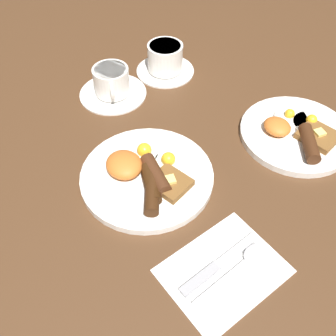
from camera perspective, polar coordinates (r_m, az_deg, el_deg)
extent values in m
plane|color=#4C301C|center=(0.77, -3.04, -1.58)|extent=(3.00, 3.00, 0.00)
cylinder|color=white|center=(0.77, -3.06, -1.22)|extent=(0.26, 0.26, 0.01)
cylinder|color=white|center=(0.80, -3.65, 2.11)|extent=(0.06, 0.06, 0.01)
sphere|color=yellow|center=(0.79, -3.46, 2.61)|extent=(0.03, 0.03, 0.03)
cylinder|color=white|center=(0.78, 0.18, 1.01)|extent=(0.06, 0.06, 0.01)
sphere|color=yellow|center=(0.77, -0.01, 1.37)|extent=(0.03, 0.03, 0.03)
ellipsoid|color=orange|center=(0.76, -6.40, 0.48)|extent=(0.08, 0.07, 0.03)
cylinder|color=#391F0D|center=(0.72, -2.31, -3.45)|extent=(0.09, 0.08, 0.03)
cylinder|color=#351D0B|center=(0.73, -2.50, -2.28)|extent=(0.09, 0.06, 0.03)
cylinder|color=#472614|center=(0.74, -1.84, -0.96)|extent=(0.09, 0.04, 0.03)
cube|color=brown|center=(0.74, 0.27, -2.19)|extent=(0.08, 0.08, 0.01)
cube|color=#F4E072|center=(0.73, 0.27, -1.69)|extent=(0.02, 0.02, 0.01)
cylinder|color=white|center=(0.89, 18.06, 4.72)|extent=(0.24, 0.24, 0.01)
cylinder|color=white|center=(0.92, 17.34, 7.08)|extent=(0.07, 0.07, 0.01)
sphere|color=yellow|center=(0.91, 17.25, 7.51)|extent=(0.02, 0.02, 0.02)
cylinder|color=white|center=(0.91, 20.04, 6.06)|extent=(0.08, 0.08, 0.01)
sphere|color=yellow|center=(0.91, 20.13, 6.57)|extent=(0.02, 0.02, 0.02)
ellipsoid|color=orange|center=(0.87, 15.57, 5.82)|extent=(0.06, 0.05, 0.03)
cylinder|color=#422311|center=(0.85, 19.82, 3.40)|extent=(0.09, 0.08, 0.03)
cube|color=brown|center=(0.88, 20.98, 4.37)|extent=(0.09, 0.08, 0.01)
cube|color=#F4E072|center=(0.88, 21.15, 4.84)|extent=(0.02, 0.02, 0.01)
cylinder|color=white|center=(0.97, -7.98, 10.76)|extent=(0.16, 0.16, 0.01)
cylinder|color=white|center=(0.95, -8.21, 12.47)|extent=(0.08, 0.08, 0.06)
cylinder|color=#9E7047|center=(0.94, -8.41, 13.92)|extent=(0.07, 0.07, 0.00)
torus|color=white|center=(0.92, -8.11, 11.10)|extent=(0.04, 0.03, 0.04)
cylinder|color=white|center=(1.04, -0.41, 14.02)|extent=(0.15, 0.15, 0.01)
cylinder|color=white|center=(1.02, -0.42, 15.77)|extent=(0.09, 0.09, 0.07)
cylinder|color=#9E7047|center=(1.00, -0.43, 17.28)|extent=(0.08, 0.08, 0.00)
torus|color=white|center=(1.05, 1.32, 16.87)|extent=(0.02, 0.05, 0.05)
cube|color=white|center=(0.67, 8.31, -14.36)|extent=(0.16, 0.20, 0.01)
cube|color=silver|center=(0.69, 10.01, -11.59)|extent=(0.02, 0.09, 0.00)
cube|color=#9E9EA3|center=(0.65, 4.66, -15.78)|extent=(0.02, 0.08, 0.01)
ellipsoid|color=silver|center=(0.69, 12.50, -11.94)|extent=(0.04, 0.05, 0.01)
cube|color=silver|center=(0.65, 7.60, -16.09)|extent=(0.02, 0.12, 0.00)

